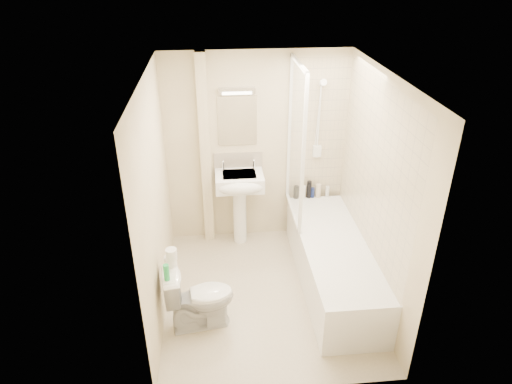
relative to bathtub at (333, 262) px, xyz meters
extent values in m
plane|color=beige|center=(-0.75, -0.12, -0.29)|extent=(2.50, 2.50, 0.00)
cube|color=beige|center=(-0.75, 1.13, 0.91)|extent=(2.20, 0.02, 2.40)
cube|color=beige|center=(-1.85, -0.12, 0.91)|extent=(0.02, 2.50, 2.40)
cube|color=beige|center=(0.35, -0.12, 0.91)|extent=(0.02, 2.50, 2.40)
cube|color=white|center=(-0.75, -0.12, 2.11)|extent=(2.20, 2.50, 0.02)
cube|color=beige|center=(0.00, 1.12, 1.14)|extent=(0.70, 0.01, 1.75)
cube|color=beige|center=(0.34, 0.00, 1.14)|extent=(0.01, 2.10, 1.75)
cube|color=beige|center=(-1.37, 1.07, 0.91)|extent=(0.12, 0.12, 2.40)
cube|color=beige|center=(-0.98, 1.12, 0.74)|extent=(0.60, 0.02, 0.30)
cube|color=white|center=(-0.98, 1.12, 1.29)|extent=(0.46, 0.01, 0.60)
cube|color=silver|center=(-0.98, 1.10, 1.66)|extent=(0.42, 0.07, 0.07)
cube|color=white|center=(0.00, 0.00, -0.01)|extent=(0.70, 2.10, 0.55)
cube|color=white|center=(0.00, 0.00, 0.21)|extent=(0.56, 1.96, 0.05)
cube|color=white|center=(-0.35, 0.68, 1.16)|extent=(0.01, 0.90, 1.80)
cube|color=white|center=(-0.35, 1.11, 1.16)|extent=(0.04, 0.04, 1.80)
cube|color=white|center=(-0.35, 0.23, 1.16)|extent=(0.04, 0.04, 1.80)
cube|color=white|center=(-0.35, 0.68, 2.04)|extent=(0.04, 0.90, 0.04)
cube|color=white|center=(-0.35, 0.68, 0.28)|extent=(0.04, 0.90, 0.03)
cylinder|color=white|center=(0.00, 1.10, 1.26)|extent=(0.02, 0.02, 0.90)
cylinder|color=white|center=(0.00, 1.10, 0.81)|extent=(0.05, 0.05, 0.02)
cylinder|color=white|center=(0.00, 1.10, 1.71)|extent=(0.05, 0.05, 0.02)
cylinder|color=white|center=(0.00, 1.03, 1.74)|extent=(0.08, 0.11, 0.11)
cube|color=white|center=(0.00, 1.09, 0.88)|extent=(0.10, 0.05, 0.14)
cylinder|color=white|center=(-0.02, 1.07, 1.31)|extent=(0.01, 0.13, 0.84)
cylinder|color=white|center=(-0.98, 0.96, 0.10)|extent=(0.17, 0.17, 0.78)
cube|color=white|center=(-0.98, 0.93, 0.60)|extent=(0.58, 0.44, 0.18)
ellipsoid|color=white|center=(-0.98, 0.76, 0.60)|extent=(0.58, 0.24, 0.18)
cube|color=silver|center=(-0.98, 0.93, 0.67)|extent=(0.40, 0.29, 0.04)
cylinder|color=white|center=(-1.16, 1.04, 0.75)|extent=(0.03, 0.03, 0.10)
cylinder|color=white|center=(-0.79, 1.04, 0.75)|extent=(0.03, 0.03, 0.10)
sphere|color=white|center=(-1.16, 1.04, 0.81)|extent=(0.04, 0.04, 0.04)
sphere|color=white|center=(-0.79, 1.04, 0.81)|extent=(0.04, 0.04, 0.04)
cylinder|color=black|center=(-0.25, 1.04, 0.35)|extent=(0.07, 0.07, 0.17)
cylinder|color=white|center=(-0.16, 1.04, 0.34)|extent=(0.06, 0.06, 0.16)
cylinder|color=black|center=(-0.08, 1.04, 0.38)|extent=(0.06, 0.06, 0.23)
cylinder|color=navy|center=(-0.03, 1.04, 0.33)|extent=(0.05, 0.05, 0.13)
cylinder|color=beige|center=(0.04, 1.04, 0.35)|extent=(0.07, 0.07, 0.18)
cylinder|color=silver|center=(0.16, 1.04, 0.33)|extent=(0.05, 0.05, 0.15)
imported|color=white|center=(-1.47, -0.50, 0.05)|extent=(0.56, 0.77, 0.68)
cylinder|color=white|center=(-1.72, -0.41, 0.44)|extent=(0.12, 0.12, 0.09)
cylinder|color=white|center=(-1.71, -0.44, 0.54)|extent=(0.11, 0.11, 0.11)
cylinder|color=green|center=(-1.74, -0.63, 0.48)|extent=(0.05, 0.05, 0.17)
camera|label=1|loc=(-1.25, -4.01, 3.07)|focal=32.00mm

